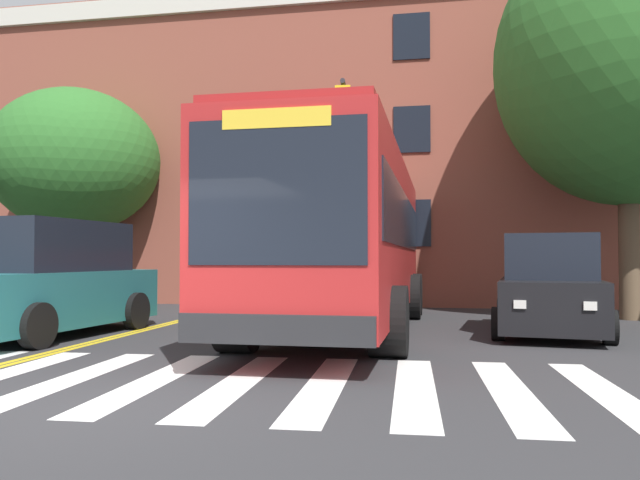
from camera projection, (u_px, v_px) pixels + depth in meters
name	position (u px, v px, depth m)	size (l,w,h in m)	color
ground_plane	(82.00, 408.00, 6.12)	(120.00, 120.00, 0.00)	#303033
crosswalk	(74.00, 378.00, 7.65)	(13.02, 4.26, 0.01)	white
lane_line_yellow_inner	(261.00, 300.00, 21.71)	(0.12, 36.00, 0.01)	gold
lane_line_yellow_outer	(265.00, 300.00, 21.68)	(0.12, 36.00, 0.01)	gold
city_bus	(345.00, 236.00, 12.92)	(3.01, 11.10, 3.57)	#B22323
car_teal_near_lane	(48.00, 281.00, 11.77)	(2.48, 4.90, 2.18)	#236B70
car_black_far_lane	(550.00, 289.00, 12.06)	(2.45, 4.20, 1.93)	black
car_white_behind_bus	(390.00, 270.00, 22.01)	(2.76, 4.88, 2.22)	white
traffic_light_overhead	(346.00, 161.00, 15.35)	(0.50, 2.90, 5.87)	#28282D
street_tree_curbside_large	(626.00, 60.00, 15.06)	(7.14, 7.35, 9.80)	brown
street_tree_curbside_small	(74.00, 162.00, 19.15)	(5.62, 5.54, 6.66)	brown
building_facade	(416.00, 159.00, 22.46)	(40.85, 7.83, 10.06)	brown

